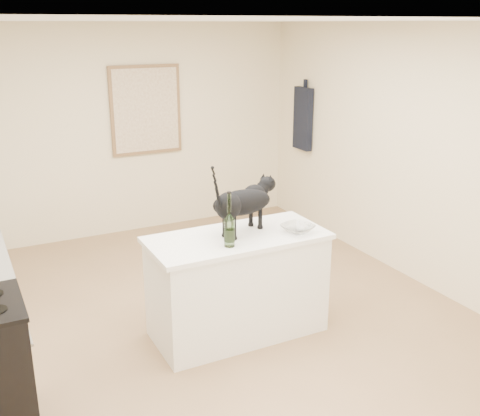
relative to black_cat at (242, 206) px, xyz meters
The scene contains 12 objects.
floor 1.16m from the black_cat, 135.93° to the left, with size 5.50×5.50×0.00m, color #95724F.
ceiling 1.48m from the black_cat, 135.93° to the left, with size 5.50×5.50×0.00m, color white.
wall_back 2.92m from the black_cat, 93.21° to the left, with size 4.50×4.50×0.00m, color beige.
wall_right 2.10m from the black_cat, ahead, with size 5.50×5.50×0.00m, color beige.
island_base 0.71m from the black_cat, 146.51° to the right, with size 1.44×0.67×0.86m, color white.
island_top 0.27m from the black_cat, 146.51° to the right, with size 1.50×0.70×0.04m, color white.
artwork_frame 2.91m from the black_cat, 87.28° to the left, with size 0.90×0.03×1.10m, color brown.
artwork_canvas 2.89m from the black_cat, 87.26° to the left, with size 0.82×0.00×1.02m, color beige.
hanging_garment 3.01m from the black_cat, 47.45° to the left, with size 0.08×0.34×0.80m, color black.
black_cat is the anchor object (origin of this frame).
wine_bottle 0.32m from the black_cat, 135.21° to the right, with size 0.08×0.08×0.40m, color #325722.
glass_bowl 0.51m from the black_cat, 25.08° to the right, with size 0.26×0.26×0.06m, color silver.
Camera 1 is at (-1.90, -4.16, 2.58)m, focal length 42.71 mm.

